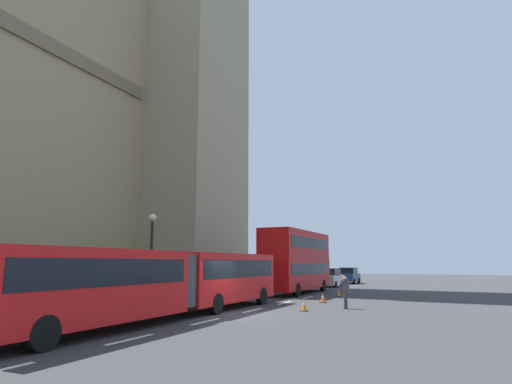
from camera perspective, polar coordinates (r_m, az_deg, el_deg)
ground_plane at (r=21.05m, az=-2.71°, el=-15.97°), size 160.00×160.00×0.00m
lane_centre_marking at (r=18.68m, az=-6.71°, el=-16.74°), size 29.80×0.16×0.01m
articulated_bus at (r=19.80m, az=-11.35°, el=-11.15°), size 18.15×2.54×2.90m
double_decker_bus at (r=35.16m, az=5.48°, el=-8.87°), size 10.61×2.54×4.90m
sedan_lead at (r=45.36m, az=9.88°, el=-11.15°), size 4.40×1.86×1.85m
sedan_trailing at (r=52.61m, az=12.28°, el=-10.81°), size 4.40×1.86×1.85m
traffic_cone_west at (r=22.55m, az=6.41°, el=-14.76°), size 0.36×0.36×0.58m
traffic_cone_middle at (r=27.42m, az=8.89°, el=-13.74°), size 0.36×0.36×0.58m
traffic_cone_east at (r=32.64m, az=10.89°, el=-12.97°), size 0.36×0.36×0.58m
street_lamp at (r=25.96m, az=-13.76°, el=-7.71°), size 0.44×0.44×5.27m
pedestrian_near_cones at (r=23.96m, az=11.79°, el=-12.79°), size 0.36×0.41×1.69m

